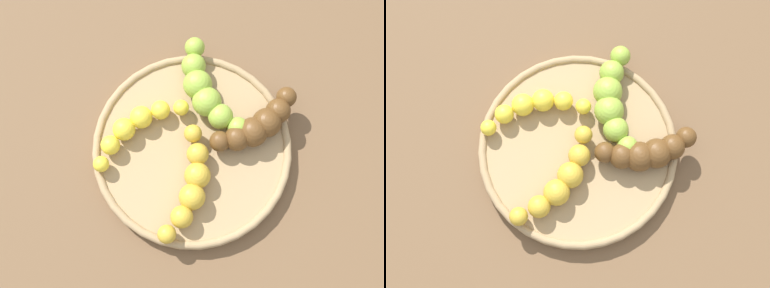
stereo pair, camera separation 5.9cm
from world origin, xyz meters
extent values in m
plane|color=brown|center=(0.00, 0.00, 0.00)|extent=(2.40, 2.40, 0.00)
cylinder|color=#A08259|center=(0.00, 0.00, 0.01)|extent=(0.25, 0.25, 0.02)
torus|color=#A08259|center=(0.00, 0.00, 0.02)|extent=(0.25, 0.25, 0.01)
sphere|color=gold|center=(-0.03, 0.11, 0.04)|extent=(0.02, 0.02, 0.02)
sphere|color=gold|center=(-0.03, 0.08, 0.04)|extent=(0.03, 0.03, 0.03)
sphere|color=gold|center=(-0.03, 0.06, 0.04)|extent=(0.03, 0.03, 0.03)
sphere|color=gold|center=(-0.02, 0.03, 0.04)|extent=(0.03, 0.03, 0.03)
sphere|color=gold|center=(-0.01, 0.01, 0.04)|extent=(0.03, 0.03, 0.03)
sphere|color=gold|center=(0.01, -0.01, 0.04)|extent=(0.02, 0.02, 0.02)
sphere|color=#593819|center=(-0.03, -0.02, 0.04)|extent=(0.03, 0.03, 0.03)
sphere|color=#593819|center=(-0.04, -0.03, 0.04)|extent=(0.03, 0.03, 0.03)
sphere|color=#593819|center=(-0.06, -0.05, 0.04)|extent=(0.04, 0.04, 0.04)
sphere|color=#593819|center=(-0.07, -0.07, 0.04)|extent=(0.04, 0.04, 0.04)
sphere|color=#593819|center=(-0.07, -0.09, 0.04)|extent=(0.03, 0.03, 0.03)
sphere|color=#593819|center=(-0.07, -0.11, 0.04)|extent=(0.03, 0.03, 0.03)
sphere|color=#8CAD38|center=(0.06, -0.11, 0.04)|extent=(0.03, 0.03, 0.03)
sphere|color=#8CAD38|center=(0.05, -0.09, 0.04)|extent=(0.03, 0.03, 0.03)
sphere|color=#8CAD38|center=(0.03, -0.07, 0.04)|extent=(0.04, 0.04, 0.04)
sphere|color=#8CAD38|center=(0.01, -0.06, 0.04)|extent=(0.04, 0.04, 0.04)
sphere|color=#8CAD38|center=(-0.01, -0.05, 0.04)|extent=(0.03, 0.03, 0.03)
sphere|color=#8CAD38|center=(-0.04, -0.05, 0.04)|extent=(0.03, 0.03, 0.03)
sphere|color=yellow|center=(0.04, -0.03, 0.03)|extent=(0.02, 0.02, 0.02)
sphere|color=yellow|center=(0.06, -0.02, 0.03)|extent=(0.02, 0.02, 0.02)
sphere|color=yellow|center=(0.07, 0.00, 0.03)|extent=(0.03, 0.03, 0.03)
sphere|color=yellow|center=(0.08, 0.02, 0.03)|extent=(0.03, 0.03, 0.03)
sphere|color=yellow|center=(0.09, 0.05, 0.03)|extent=(0.02, 0.02, 0.02)
sphere|color=yellow|center=(0.08, 0.07, 0.03)|extent=(0.02, 0.02, 0.02)
camera|label=1|loc=(-0.07, 0.13, 0.61)|focal=45.81mm
camera|label=2|loc=(-0.12, 0.09, 0.61)|focal=45.81mm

